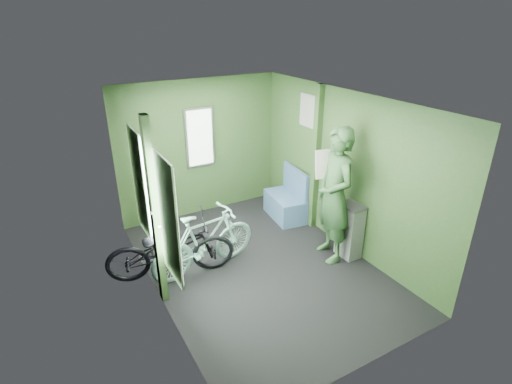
% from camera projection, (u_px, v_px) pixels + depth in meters
% --- Properties ---
extents(room, '(4.00, 4.02, 2.31)m').
position_uv_depth(room, '(256.00, 170.00, 4.99)').
color(room, black).
rests_on(room, ground).
extents(bicycle_black, '(1.79, 1.09, 0.95)m').
position_uv_depth(bicycle_black, '(174.00, 276.00, 5.35)').
color(bicycle_black, black).
rests_on(bicycle_black, ground).
extents(bicycle_mint, '(1.59, 0.72, 0.97)m').
position_uv_depth(bicycle_mint, '(207.00, 270.00, 5.48)').
color(bicycle_mint, '#81BAAA').
rests_on(bicycle_mint, ground).
extents(passenger, '(0.60, 0.78, 1.92)m').
position_uv_depth(passenger, '(335.00, 196.00, 5.42)').
color(passenger, '#30542E').
rests_on(passenger, ground).
extents(waste_box, '(0.24, 0.33, 0.81)m').
position_uv_depth(waste_box, '(350.00, 231.00, 5.66)').
color(waste_box, slate).
rests_on(waste_box, ground).
extents(bench_seat, '(0.55, 0.86, 0.86)m').
position_uv_depth(bench_seat, '(286.00, 203.00, 6.82)').
color(bench_seat, navy).
rests_on(bench_seat, ground).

